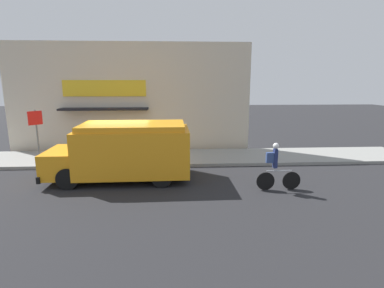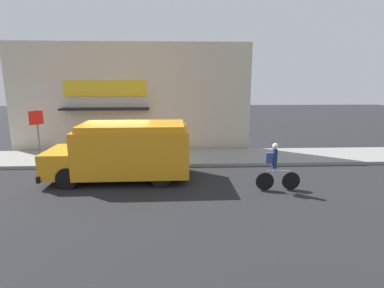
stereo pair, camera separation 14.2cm
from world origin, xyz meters
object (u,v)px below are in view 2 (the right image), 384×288
object	(u,v)px
stop_sign_post	(37,128)
trash_bin	(103,144)
cyclist	(275,168)
school_bus	(125,150)

from	to	relation	value
stop_sign_post	trash_bin	distance (m)	3.25
cyclist	trash_bin	world-z (taller)	cyclist
cyclist	stop_sign_post	size ratio (longest dim) A/B	0.70
cyclist	school_bus	bearing A→B (deg)	163.98
school_bus	stop_sign_post	world-z (taller)	stop_sign_post
school_bus	stop_sign_post	bearing A→B (deg)	154.06
school_bus	cyclist	world-z (taller)	school_bus
stop_sign_post	trash_bin	bearing A→B (deg)	39.74
school_bus	trash_bin	distance (m)	4.33
school_bus	cyclist	xyz separation A→B (m)	(5.41, -1.50, -0.32)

